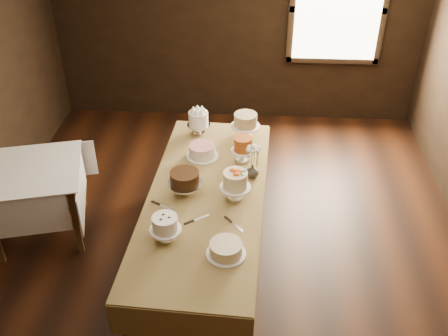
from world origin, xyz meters
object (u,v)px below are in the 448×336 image
cake_flowers (235,187)px  cake_cream (226,249)px  cake_speckled (245,126)px  cake_lattice (202,152)px  flower_vase (252,171)px  cake_chocolate (185,183)px  display_table (206,200)px  cake_caramel (243,150)px  cake_server_d (237,179)px  cake_swirl (166,229)px  side_table (33,177)px  cake_server_a (201,218)px  cake_server_e (166,208)px  cake_meringue (199,123)px  cake_server_b (237,227)px

cake_flowers → cake_cream: (-0.04, -0.73, -0.07)m
cake_speckled → cake_lattice: cake_speckled is taller
flower_vase → cake_chocolate: bearing=-154.8°
display_table → cake_lattice: cake_lattice is taller
cake_caramel → cake_server_d: (-0.04, -0.33, -0.11)m
display_table → cake_swirl: cake_swirl is taller
cake_swirl → cake_server_d: (0.53, 0.87, -0.10)m
display_table → side_table: (-1.76, 0.33, -0.06)m
flower_vase → cake_server_a: bearing=-123.5°
side_table → cake_cream: (1.99, -1.08, 0.17)m
cake_chocolate → cake_cream: bearing=-61.8°
cake_server_d → display_table: bearing=-179.5°
cake_server_a → cake_caramel: bearing=36.2°
cake_server_e → cake_chocolate: bearing=88.8°
side_table → cake_lattice: cake_lattice is taller
display_table → flower_vase: (0.41, 0.31, 0.13)m
side_table → cake_flowers: bearing=-10.0°
cake_meringue → cake_cream: (0.41, -1.85, -0.07)m
cake_flowers → cake_server_b: cake_flowers is taller
cake_meringue → cake_lattice: size_ratio=0.72×
cake_speckled → cake_chocolate: (-0.51, -1.05, -0.01)m
cake_cream → cake_server_d: (0.04, 1.01, -0.05)m
cake_chocolate → cake_server_a: (0.18, -0.35, -0.10)m
cake_server_a → cake_cream: bearing=-95.7°
display_table → cake_speckled: cake_speckled is taller
cake_server_d → cake_swirl: bearing=-165.3°
cake_meringue → cake_flowers: 1.20m
side_table → flower_vase: 2.18m
cake_flowers → cake_server_e: (-0.59, -0.18, -0.12)m
side_table → display_table: bearing=-10.7°
side_table → cake_caramel: cake_caramel is taller
cake_meringue → cake_speckled: (0.50, -0.02, -0.00)m
cake_server_a → cake_speckled: bearing=42.2°
display_table → cake_server_a: size_ratio=11.29×
cake_flowers → cake_cream: 0.73m
cake_swirl → cake_server_e: bearing=99.0°
cake_meringue → cake_chocolate: cake_meringue is taller
cake_chocolate → cake_speckled: bearing=63.9°
cake_lattice → cake_server_e: cake_lattice is taller
cake_cream → flower_vase: (0.19, 1.06, 0.01)m
cake_meringue → cake_server_e: cake_meringue is taller
cake_cream → cake_speckled: bearing=87.0°
cake_caramel → cake_server_e: (-0.64, -0.80, -0.11)m
cake_lattice → flower_vase: (0.51, -0.32, 0.01)m
cake_speckled → cake_server_d: 0.82m
cake_speckled → cake_flowers: bearing=-93.0°
cake_caramel → cake_server_d: size_ratio=1.14×
cake_meringue → cake_cream: size_ratio=0.74×
cake_speckled → cake_server_b: 1.50m
cake_speckled → cake_swirl: bearing=-109.3°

